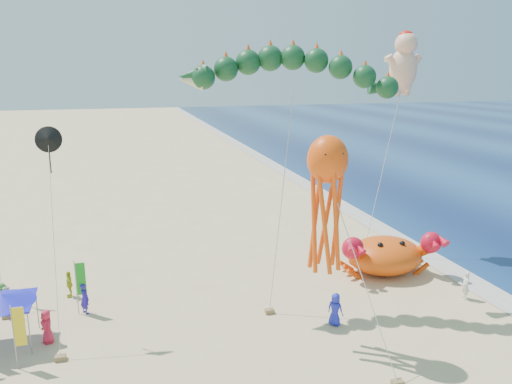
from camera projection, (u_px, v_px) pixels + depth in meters
ground at (298, 305)px, 29.18m from camera, size 320.00×320.00×0.00m
foam_strip at (472, 282)px, 32.35m from camera, size 320.00×320.00×0.00m
crab_inflatable at (386, 254)px, 33.52m from camera, size 6.93×4.65×3.04m
dragon_kite at (291, 77)px, 27.19m from camera, size 12.14×4.50×14.33m
cherub_kite at (404, 62)px, 35.86m from camera, size 4.72×2.92×16.12m
octopus_kite at (327, 194)px, 23.41m from camera, size 3.01×5.31×10.51m
canopy_blue at (2, 299)px, 24.48m from camera, size 3.17×3.17×2.71m
beachgoers at (97, 311)px, 26.65m from camera, size 27.34×9.86×1.81m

